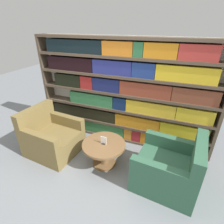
% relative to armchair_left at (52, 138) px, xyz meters
% --- Properties ---
extents(ground_plane, '(14.00, 14.00, 0.00)m').
position_rel_armchair_left_xyz_m(ground_plane, '(1.07, -0.31, -0.29)').
color(ground_plane, gray).
extents(bookshelf, '(3.49, 0.30, 2.03)m').
position_rel_armchair_left_xyz_m(bookshelf, '(1.11, 0.92, 0.72)').
color(bookshelf, silver).
rests_on(bookshelf, ground_plane).
extents(armchair_left, '(0.94, 0.89, 0.86)m').
position_rel_armchair_left_xyz_m(armchair_left, '(0.00, 0.00, 0.00)').
color(armchair_left, olive).
rests_on(armchair_left, ground_plane).
extents(armchair_right, '(0.96, 0.90, 0.86)m').
position_rel_armchair_left_xyz_m(armchair_right, '(2.14, -0.01, 0.00)').
color(armchair_right, '#336047').
rests_on(armchair_right, ground_plane).
extents(coffee_table, '(0.73, 0.73, 0.44)m').
position_rel_armchair_left_xyz_m(coffee_table, '(1.07, 0.02, 0.02)').
color(coffee_table, brown).
rests_on(coffee_table, ground_plane).
extents(table_sign, '(0.10, 0.06, 0.13)m').
position_rel_armchair_left_xyz_m(table_sign, '(1.07, 0.02, 0.20)').
color(table_sign, black).
rests_on(table_sign, coffee_table).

